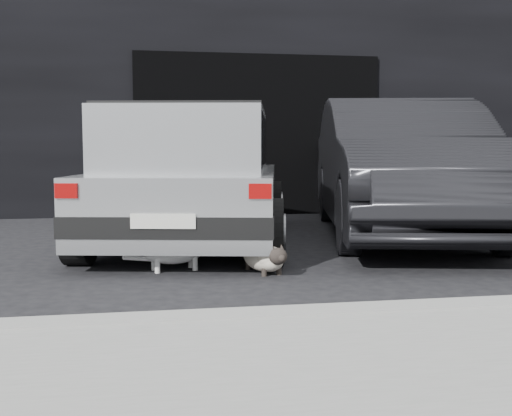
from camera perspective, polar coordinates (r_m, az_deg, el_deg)
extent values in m
plane|color=black|center=(6.49, -2.13, -4.39)|extent=(80.00, 80.00, 0.00)
cube|color=black|center=(12.56, -1.45, 11.82)|extent=(34.00, 4.00, 5.00)
cube|color=black|center=(10.50, 0.23, 6.50)|extent=(4.00, 0.10, 2.60)
cube|color=gray|center=(4.32, 16.36, -8.87)|extent=(18.00, 0.25, 0.12)
cube|color=#B2B5B7|center=(7.49, -5.49, 0.91)|extent=(2.66, 4.43, 0.66)
cube|color=#B2B5B7|center=(7.26, -5.75, 5.96)|extent=(2.16, 3.04, 0.66)
cube|color=black|center=(7.26, -5.75, 5.96)|extent=(2.15, 2.93, 0.53)
cube|color=black|center=(5.54, -8.10, -1.72)|extent=(1.86, 0.55, 0.19)
cube|color=black|center=(9.47, -3.96, 1.30)|extent=(1.86, 0.55, 0.19)
cube|color=silver|center=(5.44, -8.27, -1.17)|extent=(0.54, 0.13, 0.13)
cube|color=#8C0707|center=(5.62, -16.52, 1.48)|extent=(0.19, 0.07, 0.13)
cube|color=#8C0707|center=(5.34, 0.37, 1.50)|extent=(0.19, 0.07, 0.13)
cube|color=black|center=(7.27, -5.78, 8.68)|extent=(2.10, 2.77, 0.03)
cylinder|color=black|center=(6.25, -15.45, -2.02)|extent=(0.36, 0.67, 0.64)
cylinder|color=slate|center=(6.29, -16.56, -2.00)|extent=(0.09, 0.35, 0.35)
cylinder|color=black|center=(5.97, 1.33, -2.17)|extent=(0.36, 0.67, 0.64)
cylinder|color=slate|center=(5.97, 2.55, -2.17)|extent=(0.09, 0.35, 0.35)
cylinder|color=black|center=(9.06, -9.99, 0.37)|extent=(0.36, 0.67, 0.64)
cylinder|color=slate|center=(9.09, -10.78, 0.37)|extent=(0.09, 0.35, 0.35)
cylinder|color=black|center=(8.87, 1.49, 0.34)|extent=(0.36, 0.67, 0.64)
cylinder|color=slate|center=(8.87, 2.31, 0.34)|extent=(0.09, 0.35, 0.35)
imported|color=black|center=(8.18, 12.80, 3.57)|extent=(2.90, 5.48, 1.72)
ellipsoid|color=beige|center=(5.71, 0.64, -4.51)|extent=(0.42, 0.62, 0.22)
ellipsoid|color=beige|center=(5.57, 1.28, -4.48)|extent=(0.30, 0.30, 0.21)
ellipsoid|color=black|center=(5.44, 1.98, -4.32)|extent=(0.19, 0.18, 0.15)
sphere|color=black|center=(5.38, 2.30, -4.51)|extent=(0.06, 0.06, 0.06)
cone|color=black|center=(5.46, 2.29, -3.56)|extent=(0.07, 0.08, 0.08)
cone|color=black|center=(5.42, 1.51, -3.62)|extent=(0.07, 0.08, 0.08)
cylinder|color=black|center=(5.60, 2.05, -5.61)|extent=(0.05, 0.05, 0.07)
cylinder|color=black|center=(5.54, 0.73, -5.73)|extent=(0.05, 0.05, 0.07)
cylinder|color=black|center=(5.90, 0.56, -5.04)|extent=(0.05, 0.05, 0.07)
cylinder|color=black|center=(5.84, -0.71, -5.15)|extent=(0.05, 0.05, 0.07)
cylinder|color=black|center=(5.99, -0.65, -4.39)|extent=(0.21, 0.28, 0.09)
ellipsoid|color=silver|center=(5.83, -7.28, -3.72)|extent=(0.63, 0.40, 0.25)
ellipsoid|color=silver|center=(5.86, -5.90, -3.39)|extent=(0.30, 0.30, 0.21)
ellipsoid|color=white|center=(5.89, -4.48, -2.49)|extent=(0.18, 0.19, 0.15)
sphere|color=white|center=(5.91, -3.87, -2.53)|extent=(0.07, 0.07, 0.07)
cone|color=white|center=(5.92, -4.76, -1.78)|extent=(0.08, 0.07, 0.08)
cone|color=white|center=(5.84, -4.52, -1.88)|extent=(0.08, 0.07, 0.08)
cylinder|color=white|center=(5.96, -5.83, -4.60)|extent=(0.05, 0.05, 0.15)
cylinder|color=white|center=(5.82, -5.44, -4.83)|extent=(0.05, 0.05, 0.15)
cylinder|color=white|center=(5.88, -9.07, -4.78)|extent=(0.05, 0.05, 0.15)
cylinder|color=white|center=(5.74, -8.76, -5.03)|extent=(0.05, 0.05, 0.15)
cylinder|color=white|center=(5.77, -10.34, -4.42)|extent=(0.30, 0.20, 0.10)
ellipsoid|color=gray|center=(5.78, -8.24, -3.55)|extent=(0.24, 0.20, 0.11)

